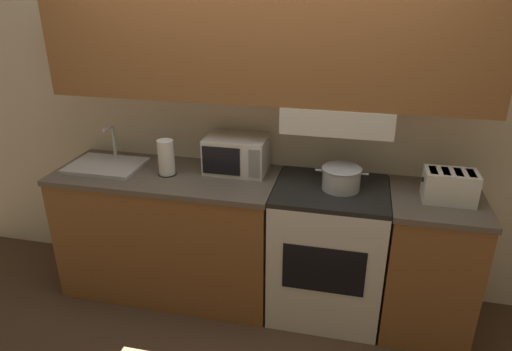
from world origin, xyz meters
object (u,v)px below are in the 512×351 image
microwave (237,154)px  paper_towel_roll (166,158)px  stove_range (327,250)px  toaster (450,186)px  sink_basin (106,165)px  cooking_pot (341,178)px

microwave → paper_towel_roll: bearing=-159.4°
stove_range → paper_towel_roll: (-1.09, -0.02, 0.58)m
toaster → sink_basin: sink_basin is taller
stove_range → toaster: 0.87m
microwave → toaster: 1.34m
cooking_pot → paper_towel_roll: bearing=-178.8°
microwave → sink_basin: 0.92m
cooking_pot → toaster: (0.62, -0.03, 0.02)m
cooking_pot → paper_towel_roll: 1.14m
stove_range → cooking_pot: (0.05, -0.00, 0.54)m
cooking_pot → paper_towel_roll: paper_towel_roll is taller
paper_towel_roll → toaster: bearing=-0.1°
cooking_pot → paper_towel_roll: (-1.14, -0.02, 0.04)m
cooking_pot → microwave: 0.72m
toaster → microwave: bearing=172.9°
cooking_pot → paper_towel_roll: size_ratio=1.35×
stove_range → paper_towel_roll: size_ratio=3.83×
cooking_pot → toaster: bearing=-2.4°
sink_basin → paper_towel_roll: sink_basin is taller
microwave → paper_towel_roll: (-0.44, -0.16, -0.00)m
microwave → sink_basin: bearing=-171.1°
stove_range → paper_towel_roll: bearing=-178.7°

